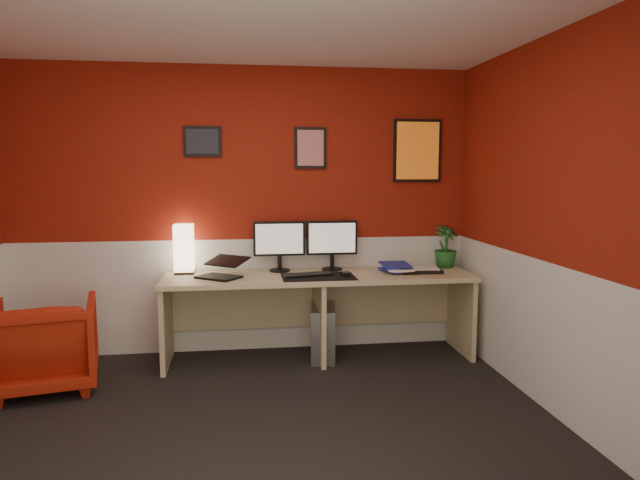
{
  "coord_description": "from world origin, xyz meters",
  "views": [
    {
      "loc": [
        -0.03,
        -3.31,
        1.62
      ],
      "look_at": [
        0.6,
        1.21,
        1.05
      ],
      "focal_mm": 32.11,
      "sensor_mm": 36.0,
      "label": 1
    }
  ],
  "objects_px": {
    "potted_plant": "(445,247)",
    "armchair": "(45,344)",
    "laptop": "(218,265)",
    "monitor_right": "(332,237)",
    "pc_tower": "(323,332)",
    "desk": "(319,317)",
    "shoji_lamp": "(184,250)",
    "zen_tray": "(420,270)",
    "monitor_left": "(279,238)"
  },
  "relations": [
    {
      "from": "potted_plant",
      "to": "armchair",
      "type": "distance_m",
      "value": 3.38
    },
    {
      "from": "laptop",
      "to": "potted_plant",
      "type": "relative_size",
      "value": 0.87
    },
    {
      "from": "monitor_right",
      "to": "armchair",
      "type": "distance_m",
      "value": 2.42
    },
    {
      "from": "armchair",
      "to": "pc_tower",
      "type": "bearing_deg",
      "value": 178.17
    },
    {
      "from": "desk",
      "to": "laptop",
      "type": "bearing_deg",
      "value": -176.91
    },
    {
      "from": "shoji_lamp",
      "to": "armchair",
      "type": "distance_m",
      "value": 1.29
    },
    {
      "from": "desk",
      "to": "pc_tower",
      "type": "height_order",
      "value": "desk"
    },
    {
      "from": "monitor_right",
      "to": "zen_tray",
      "type": "xyz_separation_m",
      "value": [
        0.74,
        -0.2,
        -0.28
      ]
    },
    {
      "from": "armchair",
      "to": "potted_plant",
      "type": "bearing_deg",
      "value": 177.87
    },
    {
      "from": "monitor_left",
      "to": "pc_tower",
      "type": "height_order",
      "value": "monitor_left"
    },
    {
      "from": "laptop",
      "to": "armchair",
      "type": "distance_m",
      "value": 1.4
    },
    {
      "from": "desk",
      "to": "monitor_right",
      "type": "height_order",
      "value": "monitor_right"
    },
    {
      "from": "zen_tray",
      "to": "armchair",
      "type": "distance_m",
      "value": 3.04
    },
    {
      "from": "desk",
      "to": "laptop",
      "type": "height_order",
      "value": "laptop"
    },
    {
      "from": "monitor_left",
      "to": "monitor_right",
      "type": "height_order",
      "value": "same"
    },
    {
      "from": "shoji_lamp",
      "to": "pc_tower",
      "type": "bearing_deg",
      "value": -10.35
    },
    {
      "from": "monitor_left",
      "to": "potted_plant",
      "type": "distance_m",
      "value": 1.5
    },
    {
      "from": "shoji_lamp",
      "to": "armchair",
      "type": "relative_size",
      "value": 0.55
    },
    {
      "from": "armchair",
      "to": "monitor_right",
      "type": "bearing_deg",
      "value": -177.36
    },
    {
      "from": "laptop",
      "to": "shoji_lamp",
      "type": "bearing_deg",
      "value": 176.37
    },
    {
      "from": "laptop",
      "to": "armchair",
      "type": "height_order",
      "value": "laptop"
    },
    {
      "from": "monitor_left",
      "to": "laptop",
      "type": "bearing_deg",
      "value": -153.9
    },
    {
      "from": "shoji_lamp",
      "to": "monitor_right",
      "type": "relative_size",
      "value": 0.69
    },
    {
      "from": "potted_plant",
      "to": "armchair",
      "type": "bearing_deg",
      "value": -169.77
    },
    {
      "from": "shoji_lamp",
      "to": "armchair",
      "type": "height_order",
      "value": "shoji_lamp"
    },
    {
      "from": "potted_plant",
      "to": "zen_tray",
      "type": "bearing_deg",
      "value": -146.67
    },
    {
      "from": "potted_plant",
      "to": "pc_tower",
      "type": "relative_size",
      "value": 0.84
    },
    {
      "from": "monitor_right",
      "to": "potted_plant",
      "type": "height_order",
      "value": "monitor_right"
    },
    {
      "from": "monitor_left",
      "to": "potted_plant",
      "type": "xyz_separation_m",
      "value": [
        1.5,
        -0.0,
        -0.1
      ]
    },
    {
      "from": "monitor_right",
      "to": "pc_tower",
      "type": "bearing_deg",
      "value": -118.42
    },
    {
      "from": "desk",
      "to": "monitor_right",
      "type": "distance_m",
      "value": 0.7
    },
    {
      "from": "laptop",
      "to": "potted_plant",
      "type": "xyz_separation_m",
      "value": [
        2.02,
        0.25,
        0.08
      ]
    },
    {
      "from": "desk",
      "to": "armchair",
      "type": "distance_m",
      "value": 2.13
    },
    {
      "from": "desk",
      "to": "shoji_lamp",
      "type": "height_order",
      "value": "shoji_lamp"
    },
    {
      "from": "shoji_lamp",
      "to": "pc_tower",
      "type": "distance_m",
      "value": 1.38
    },
    {
      "from": "zen_tray",
      "to": "pc_tower",
      "type": "distance_m",
      "value": 1.0
    },
    {
      "from": "armchair",
      "to": "shoji_lamp",
      "type": "bearing_deg",
      "value": -160.06
    },
    {
      "from": "zen_tray",
      "to": "desk",
      "type": "bearing_deg",
      "value": -179.44
    },
    {
      "from": "desk",
      "to": "monitor_right",
      "type": "bearing_deg",
      "value": 55.57
    },
    {
      "from": "shoji_lamp",
      "to": "monitor_right",
      "type": "distance_m",
      "value": 1.28
    },
    {
      "from": "laptop",
      "to": "zen_tray",
      "type": "relative_size",
      "value": 0.94
    },
    {
      "from": "laptop",
      "to": "monitor_right",
      "type": "height_order",
      "value": "monitor_right"
    },
    {
      "from": "monitor_right",
      "to": "zen_tray",
      "type": "bearing_deg",
      "value": -15.33
    },
    {
      "from": "zen_tray",
      "to": "armchair",
      "type": "relative_size",
      "value": 0.48
    },
    {
      "from": "laptop",
      "to": "monitor_left",
      "type": "distance_m",
      "value": 0.6
    },
    {
      "from": "shoji_lamp",
      "to": "zen_tray",
      "type": "relative_size",
      "value": 1.14
    },
    {
      "from": "desk",
      "to": "zen_tray",
      "type": "xyz_separation_m",
      "value": [
        0.89,
        0.01,
        0.38
      ]
    },
    {
      "from": "laptop",
      "to": "desk",
      "type": "bearing_deg",
      "value": 41.21
    },
    {
      "from": "monitor_left",
      "to": "armchair",
      "type": "relative_size",
      "value": 0.79
    },
    {
      "from": "monitor_left",
      "to": "zen_tray",
      "type": "distance_m",
      "value": 1.25
    }
  ]
}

